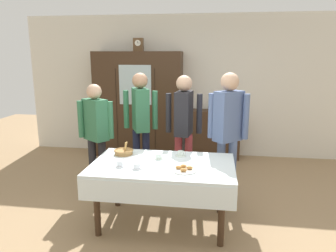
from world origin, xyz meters
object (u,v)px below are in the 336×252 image
Objects in this scene: mantel_clock at (138,45)px; bookshelf_low at (214,134)px; spoon_near_left at (157,169)px; person_behind_table_left at (228,125)px; person_by_cabinet at (184,121)px; tea_cup_mid_left at (159,156)px; spoon_center at (138,159)px; person_behind_table_right at (141,117)px; spoon_front_edge at (196,162)px; dining_table at (162,173)px; tea_cup_near_right at (120,164)px; wall_cabinet at (138,105)px; tea_cup_back_edge at (137,166)px; person_near_right_end at (96,128)px; bread_basket at (124,152)px; pastry_plate at (184,169)px; book_stack at (215,107)px; tea_cup_mid_right at (181,154)px.

mantel_clock is 2.21m from bookshelf_low.
bookshelf_low is 8.08× the size of spoon_near_left.
person_behind_table_left is 0.71m from person_by_cabinet.
tea_cup_mid_left is 0.25m from spoon_center.
spoon_front_edge is at bearing -49.81° from person_behind_table_right.
spoon_front_edge is 0.07× the size of person_by_cabinet.
tea_cup_near_right is (-0.45, -0.12, 0.13)m from dining_table.
wall_cabinet is at bearing 131.35° from person_behind_table_left.
dining_table is at bearing -71.25° from mantel_clock.
person_near_right_end is at bearing 130.12° from tea_cup_back_edge.
bookshelf_low is 2.61m from bread_basket.
person_near_right_end reaches higher than bread_basket.
book_stack is at bearing 83.74° from pastry_plate.
tea_cup_mid_left is at bearing 9.74° from spoon_center.
person_near_right_end is (-1.06, 0.97, 0.20)m from spoon_near_left.
person_near_right_end reaches higher than tea_cup_back_edge.
person_by_cabinet reaches higher than bookshelf_low.
tea_cup_mid_left reaches higher than spoon_near_left.
dining_table is at bearing -97.04° from person_by_cabinet.
spoon_center is at bearing -109.58° from book_stack.
person_near_right_end reaches higher than tea_cup_mid_right.
book_stack is at bearing 69.72° from tea_cup_near_right.
tea_cup_near_right is 1.09× the size of spoon_center.
person_behind_table_left reaches higher than bread_basket.
tea_cup_mid_left is at bearing -103.40° from person_by_cabinet.
mantel_clock is 2.68m from bread_basket.
bread_basket reaches higher than pastry_plate.
mantel_clock reaches higher than spoon_near_left.
spoon_front_edge is at bearing -2.28° from spoon_center.
person_behind_table_right is (-0.50, 1.35, 0.29)m from spoon_near_left.
book_stack is (0.57, 2.64, 0.33)m from dining_table.
bookshelf_low is (0.57, 2.64, -0.18)m from dining_table.
wall_cabinet is 1.29× the size of person_near_right_end.
mantel_clock is 2.13m from person_by_cabinet.
tea_cup_mid_right is (-0.39, -2.30, -0.21)m from book_stack.
dining_table is 0.41m from spoon_front_edge.
spoon_near_left is (-0.21, -0.49, -0.02)m from tea_cup_mid_right.
wall_cabinet is 15.49× the size of tea_cup_near_right.
person_behind_table_left is (1.20, 0.85, 0.30)m from tea_cup_near_right.
tea_cup_mid_right reaches higher than spoon_near_left.
pastry_plate is at bearing -28.15° from spoon_center.
book_stack is 2.93m from tea_cup_back_edge.
bookshelf_low is 2.35m from tea_cup_mid_right.
tea_cup_near_right is at bearing -56.14° from person_near_right_end.
spoon_front_edge is at bearing -8.66° from tea_cup_mid_left.
bread_basket is 1.05m from person_by_cabinet.
bookshelf_low reaches higher than dining_table.
wall_cabinet reaches higher than tea_cup_mid_left.
person_near_right_end is (-0.84, 1.00, 0.17)m from tea_cup_back_edge.
bookshelf_low is at bearing 80.27° from tea_cup_mid_right.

